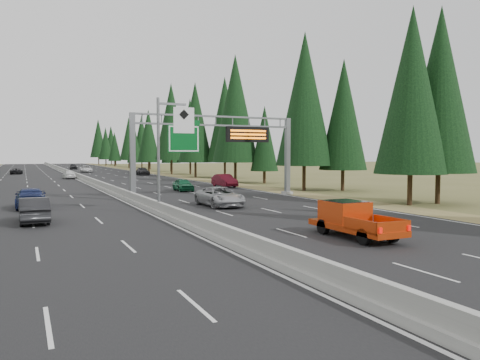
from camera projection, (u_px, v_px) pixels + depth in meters
name	position (u px, v px, depth m)	size (l,w,h in m)	color
ground	(478.00, 358.00, 9.68)	(400.00, 400.00, 0.00)	brown
road	(76.00, 178.00, 82.11)	(32.00, 260.00, 0.08)	black
shoulder_right	(174.00, 176.00, 89.60)	(3.60, 260.00, 0.06)	olive
median_barrier	(76.00, 176.00, 82.09)	(0.70, 260.00, 0.85)	gray
sign_gantry	(222.00, 143.00, 44.72)	(16.75, 0.98, 7.80)	slate
hov_sign_pole	(167.00, 147.00, 32.26)	(2.80, 0.50, 8.00)	slate
tree_row_right	(224.00, 122.00, 76.60)	(12.03, 238.53, 18.81)	black
silver_minivan	(220.00, 197.00, 37.14)	(2.55, 5.53, 1.54)	#9C9DA0
red_pickup	(350.00, 217.00, 23.46)	(1.94, 5.43, 1.77)	black
car_ahead_green	(183.00, 185.00, 52.49)	(1.64, 4.09, 1.39)	#16643C
car_ahead_dkred	(224.00, 181.00, 58.80)	(1.71, 4.90, 1.61)	#5B0D1A
car_ahead_dkgrey	(143.00, 171.00, 92.66)	(2.04, 5.02, 1.46)	black
car_ahead_white	(86.00, 169.00, 106.44)	(2.49, 5.39, 1.50)	silver
car_ahead_far	(73.00, 167.00, 126.47)	(1.79, 4.45, 1.52)	black
car_onc_near	(34.00, 210.00, 28.21)	(1.63, 4.67, 1.54)	black
car_onc_blue	(31.00, 198.00, 35.77)	(2.19, 5.39, 1.56)	#172150
car_onc_white	(69.00, 174.00, 78.45)	(1.73, 4.30, 1.47)	white
car_onc_far	(17.00, 171.00, 96.36)	(2.10, 4.56, 1.27)	black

